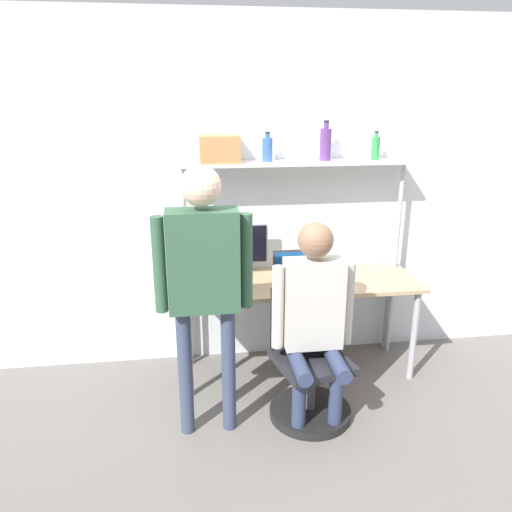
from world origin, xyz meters
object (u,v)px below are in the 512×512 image
Objects in this scene: monitor at (237,248)px; laptop at (294,276)px; bottle_purple at (325,144)px; bottle_blue at (267,149)px; person_standing at (204,270)px; storage_box at (219,149)px; bottle_green at (375,148)px; cell_phone at (330,285)px; person_seated at (314,310)px; office_chair at (308,378)px.

laptop is (0.39, -0.27, -0.15)m from monitor.
bottle_blue is (-0.44, 0.00, -0.03)m from bottle_purple.
laptop is 0.17× the size of person_standing.
person_standing is (-0.29, -0.84, 0.14)m from monitor.
bottle_purple is 0.44m from bottle_blue.
storage_box reaches higher than laptop.
bottle_green is 0.74× the size of storage_box.
laptop reaches higher than cell_phone.
person_standing is at bearing -121.27° from bottle_blue.
office_chair is at bearing 101.97° from person_seated.
bottle_blue is 0.75× the size of storage_box.
storage_box is (-0.53, 0.81, 0.94)m from person_seated.
bottle_green is (1.06, 0.01, 0.75)m from monitor.
cell_phone is 1.10m from bottle_green.
bottle_purple is at bearing 0.64° from monitor.
storage_box reaches higher than person_seated.
monitor is 1.12m from office_chair.
bottle_green is at bearing 32.40° from person_standing.
storage_box is (-0.35, 0.00, 0.01)m from bottle_blue.
person_seated is at bearing -62.67° from monitor.
person_standing is at bearing -101.04° from storage_box.
storage_box is (-0.79, 0.00, -0.03)m from bottle_purple.
person_standing is 6.11× the size of storage_box.
cell_phone is at bearing -140.17° from bottle_green.
cell_phone is (0.26, -0.06, -0.07)m from laptop.
person_seated is 1.35m from storage_box.
laptop is 0.96m from bottle_blue.
bottle_green is 0.98× the size of bottle_blue.
bottle_purple is 1.02× the size of storage_box.
office_chair is 1.10m from person_standing.
person_seated is at bearing -87.80° from laptop.
office_chair is 3.14× the size of storage_box.
person_seated is 1.25m from bottle_blue.
person_standing is (-0.70, -0.04, 0.32)m from person_seated.
cell_phone is 0.51× the size of bottle_purple.
person_standing is at bearing -139.67° from laptop.
bottle_blue reaches higher than cell_phone.
storage_box is (-0.12, 0.01, 0.75)m from monitor.
bottle_blue is at bearing 102.73° from person_seated.
bottle_blue reaches higher than storage_box.
storage_box is (-0.51, 0.28, 0.91)m from laptop.
person_standing reaches higher than person_seated.
monitor is 0.76m from cell_phone.
bottle_blue is at bearing 58.73° from person_standing.
person_seated is 1.29m from bottle_purple.
storage_box reaches higher than office_chair.
person_standing is 5.98× the size of bottle_purple.
cell_phone is at bearing 63.05° from person_seated.
bottle_blue is at bearing 141.71° from cell_phone.
person_seated is 6.52× the size of bottle_green.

